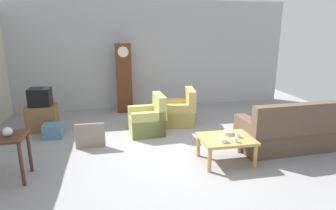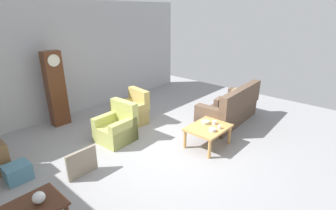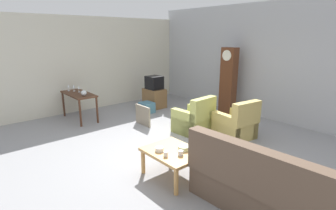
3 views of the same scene
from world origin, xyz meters
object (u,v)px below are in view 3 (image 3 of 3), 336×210
object	(u,v)px
grandfather_clock	(228,81)
wine_glass_mid	(74,87)
tv_stand_cabinet	(154,98)
storage_box_blue	(147,107)
tv_crt	(154,83)
bowl_shallow_green	(184,148)
cup_blue_rimmed	(181,153)
armchair_olive_far	(236,125)
framed_picture_leaning	(143,115)
console_table_dark	(79,97)
armchair_olive_near	(194,121)
wine_glass_tall	(69,87)
bowl_white_stacked	(159,149)
cup_white_porcelain	(166,154)
couch_floral	(267,191)
wine_glass_short	(79,88)
glass_dome_cloche	(84,93)
coffee_table_wood	(173,154)

from	to	relation	value
grandfather_clock	wine_glass_mid	bearing A→B (deg)	-127.09
grandfather_clock	tv_stand_cabinet	size ratio (longest dim) A/B	2.91
grandfather_clock	storage_box_blue	world-z (taller)	grandfather_clock
tv_crt	bowl_shallow_green	size ratio (longest dim) A/B	2.50
cup_blue_rimmed	armchair_olive_far	bearing A→B (deg)	103.40
grandfather_clock	framed_picture_leaning	size ratio (longest dim) A/B	3.30
console_table_dark	framed_picture_leaning	distance (m)	1.92
armchair_olive_near	framed_picture_leaning	bearing A→B (deg)	-154.26
wine_glass_tall	bowl_white_stacked	bearing A→B (deg)	-2.21
console_table_dark	cup_white_porcelain	size ratio (longest dim) A/B	16.42
storage_box_blue	cup_white_porcelain	bearing A→B (deg)	-31.83
armchair_olive_near	console_table_dark	xyz separation A→B (m)	(-2.83, -1.70, 0.34)
tv_crt	bowl_shallow_green	distance (m)	4.44
couch_floral	wine_glass_short	distance (m)	5.69
cup_blue_rimmed	bowl_shallow_green	size ratio (longest dim) A/B	0.45
console_table_dark	glass_dome_cloche	size ratio (longest dim) A/B	8.75
storage_box_blue	wine_glass_mid	world-z (taller)	wine_glass_mid
cup_white_porcelain	bowl_white_stacked	size ratio (longest dim) A/B	0.56
cup_blue_rimmed	wine_glass_mid	size ratio (longest dim) A/B	0.43
bowl_shallow_green	wine_glass_tall	size ratio (longest dim) A/B	1.00
tv_crt	armchair_olive_far	bearing A→B (deg)	-3.55
couch_floral	glass_dome_cloche	size ratio (longest dim) A/B	14.37
console_table_dark	grandfather_clock	distance (m)	4.33
armchair_olive_far	bowl_shallow_green	world-z (taller)	armchair_olive_far
framed_picture_leaning	cup_white_porcelain	world-z (taller)	cup_white_porcelain
framed_picture_leaning	glass_dome_cloche	xyz separation A→B (m)	(-1.15, -1.09, 0.57)
couch_floral	bowl_shallow_green	world-z (taller)	couch_floral
wine_glass_short	bowl_white_stacked	bearing A→B (deg)	-4.55
console_table_dark	cup_white_porcelain	xyz separation A→B (m)	(4.12, -0.30, -0.13)
bowl_shallow_green	wine_glass_mid	bearing A→B (deg)	-179.07
armchair_olive_near	couch_floral	bearing A→B (deg)	-28.43
tv_crt	grandfather_clock	bearing A→B (deg)	30.60
cup_white_porcelain	wine_glass_short	bearing A→B (deg)	175.10
wine_glass_short	glass_dome_cloche	bearing A→B (deg)	-8.49
cup_blue_rimmed	wine_glass_short	world-z (taller)	wine_glass_short
storage_box_blue	framed_picture_leaning	bearing A→B (deg)	-41.24
glass_dome_cloche	tv_crt	bearing A→B (deg)	91.08
console_table_dark	bowl_white_stacked	size ratio (longest dim) A/B	9.25
armchair_olive_far	grandfather_clock	bearing A→B (deg)	133.20
storage_box_blue	wine_glass_mid	distance (m)	2.21
grandfather_clock	tv_stand_cabinet	bearing A→B (deg)	-149.40
wine_glass_tall	cup_white_porcelain	bearing A→B (deg)	-2.65
coffee_table_wood	wine_glass_short	distance (m)	4.17
couch_floral	bowl_white_stacked	size ratio (longest dim) A/B	15.19
armchair_olive_far	bowl_shallow_green	xyz separation A→B (m)	(0.43, -2.10, 0.20)
armchair_olive_near	coffee_table_wood	xyz separation A→B (m)	(1.21, -1.76, 0.10)
armchair_olive_far	bowl_shallow_green	bearing A→B (deg)	-78.45
armchair_olive_near	bowl_shallow_green	bearing A→B (deg)	-51.12
grandfather_clock	glass_dome_cloche	bearing A→B (deg)	-118.82
cup_blue_rimmed	coffee_table_wood	bearing A→B (deg)	171.45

